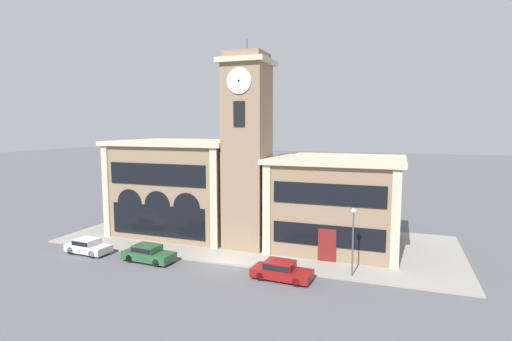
% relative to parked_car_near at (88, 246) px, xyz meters
% --- Properties ---
extents(ground_plane, '(300.00, 300.00, 0.00)m').
position_rel_parked_car_near_xyz_m(ground_plane, '(12.74, 1.38, -0.70)').
color(ground_plane, '#56565B').
extents(sidewalk_kerb, '(37.90, 15.32, 0.15)m').
position_rel_parked_car_near_xyz_m(sidewalk_kerb, '(12.74, 9.04, -0.63)').
color(sidewalk_kerb, gray).
rests_on(sidewalk_kerb, ground_plane).
extents(clock_tower, '(4.45, 4.45, 19.11)m').
position_rel_parked_car_near_xyz_m(clock_tower, '(12.74, 6.67, 8.32)').
color(clock_tower, '#897056').
rests_on(clock_tower, ground_plane).
extents(town_hall_left_wing, '(13.47, 10.61, 9.85)m').
position_rel_parked_car_near_xyz_m(town_hall_left_wing, '(4.18, 9.71, 4.25)').
color(town_hall_left_wing, '#897056').
rests_on(town_hall_left_wing, ground_plane).
extents(town_hall_right_wing, '(12.01, 10.61, 8.50)m').
position_rel_parked_car_near_xyz_m(town_hall_right_wing, '(20.57, 9.72, 3.58)').
color(town_hall_right_wing, '#897056').
rests_on(town_hall_right_wing, ground_plane).
extents(parked_car_near, '(4.17, 2.08, 1.34)m').
position_rel_parked_car_near_xyz_m(parked_car_near, '(0.00, 0.00, 0.00)').
color(parked_car_near, silver).
rests_on(parked_car_near, ground_plane).
extents(parked_car_mid, '(4.55, 2.10, 1.41)m').
position_rel_parked_car_near_xyz_m(parked_car_mid, '(6.37, 0.00, 0.04)').
color(parked_car_mid, '#285633').
rests_on(parked_car_mid, ground_plane).
extents(parked_car_far, '(4.59, 2.14, 1.38)m').
position_rel_parked_car_near_xyz_m(parked_car_far, '(17.98, 0.00, 0.02)').
color(parked_car_far, maroon).
rests_on(parked_car_far, ground_plane).
extents(street_lamp, '(0.36, 0.36, 5.14)m').
position_rel_parked_car_near_xyz_m(street_lamp, '(22.92, 2.17, 2.88)').
color(street_lamp, '#4C4C51').
rests_on(street_lamp, sidewalk_kerb).
extents(fire_hydrant, '(0.22, 0.22, 0.87)m').
position_rel_parked_car_near_xyz_m(fire_hydrant, '(17.99, 1.63, -0.13)').
color(fire_hydrant, red).
rests_on(fire_hydrant, sidewalk_kerb).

